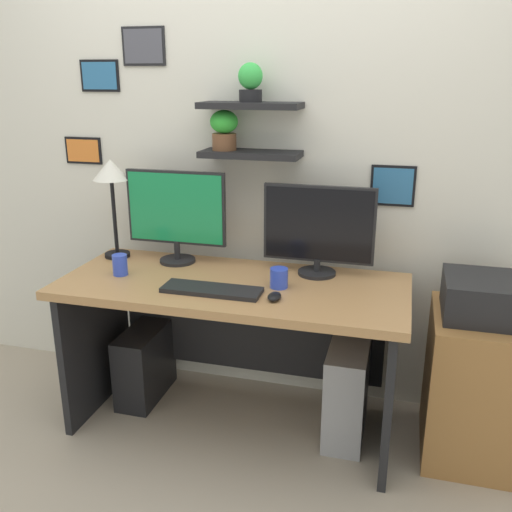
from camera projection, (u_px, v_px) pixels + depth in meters
The scene contains 14 objects.
ground_plane at pixel (234, 422), 2.79m from camera, with size 8.00×8.00×0.00m, color tan.
back_wall_assembly at pixel (256, 139), 2.77m from camera, with size 4.40×0.24×2.70m.
desk at pixel (236, 320), 2.67m from camera, with size 1.60×0.68×0.75m.
monitor_left at pixel (176, 213), 2.77m from camera, with size 0.51×0.18×0.46m.
monitor_right at pixel (319, 229), 2.60m from camera, with size 0.52×0.18×0.43m.
keyboard at pixel (212, 290), 2.44m from camera, with size 0.44×0.14×0.02m, color black.
computer_mouse at pixel (274, 297), 2.35m from camera, with size 0.06×0.09×0.03m, color black.
desk_lamp at pixel (111, 179), 2.79m from camera, with size 0.18×0.18×0.51m.
coffee_mug at pixel (279, 278), 2.48m from camera, with size 0.08×0.08×0.09m, color blue.
pen_cup at pixel (120, 265), 2.64m from camera, with size 0.07×0.07×0.10m, color blue.
drawer_cabinet at pixel (478, 386), 2.48m from camera, with size 0.44×0.50×0.67m, color #9E6B38.
printer at pixel (490, 298), 2.35m from camera, with size 0.38×0.34×0.17m, color black.
computer_tower_left at pixel (145, 363), 2.97m from camera, with size 0.18×0.40×0.39m, color black.
computer_tower_right at pixel (347, 391), 2.63m from camera, with size 0.18×0.40×0.47m, color #99999E.
Camera 1 is at (0.73, -2.28, 1.65)m, focal length 39.07 mm.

